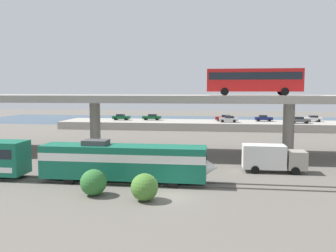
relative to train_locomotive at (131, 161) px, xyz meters
The scene contains 18 objects.
ground_plane 6.30m from the train_locomotive, 42.64° to the right, with size 260.00×260.00×0.00m, color #605B54.
rail_strip_near 4.90m from the train_locomotive, ahead, with size 110.00×0.12×0.12m, color #59544C.
rail_strip_far 4.90m from the train_locomotive, ahead, with size 110.00×0.12×0.12m, color #59544C.
train_locomotive is the anchor object (origin of this frame).
highway_overpass 17.46m from the train_locomotive, 74.81° to the left, with size 96.00×11.49×8.40m.
transit_bus_on_overpass 20.67m from the train_locomotive, 46.92° to the left, with size 12.00×2.68×3.40m.
service_truck_east 15.76m from the train_locomotive, 24.40° to the left, with size 6.80×2.46×3.04m.
pier_parking_lot 51.20m from the train_locomotive, 85.13° to the left, with size 66.10×12.25×1.74m, color #9E998E.
parked_car_0 53.34m from the train_locomotive, 98.12° to the left, with size 4.54×1.97×1.50m.
parked_car_1 55.30m from the train_locomotive, 61.01° to the left, with size 4.44×1.89×1.50m.
parked_car_2 50.42m from the train_locomotive, 77.19° to the left, with size 4.31×1.89×1.50m.
parked_car_3 53.51m from the train_locomotive, 78.70° to the left, with size 4.59×1.95×1.50m.
parked_car_4 56.44m from the train_locomotive, 69.70° to the left, with size 4.12×1.89×1.50m.
parked_car_5 53.97m from the train_locomotive, 106.27° to the left, with size 4.28×1.94×1.50m.
parked_car_6 61.48m from the train_locomotive, 59.86° to the left, with size 4.11×1.94×1.50m.
harbor_water 74.16m from the train_locomotive, 86.64° to the left, with size 140.00×36.00×0.01m, color navy.
shrub_left 5.16m from the train_locomotive, 116.66° to the right, with size 2.27×2.27×2.27m, color #2E6C30.
shrub_right 5.98m from the train_locomotive, 66.10° to the right, with size 2.26×2.26×2.26m, color #46792F.
Camera 1 is at (3.68, -28.92, 8.99)m, focal length 37.48 mm.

